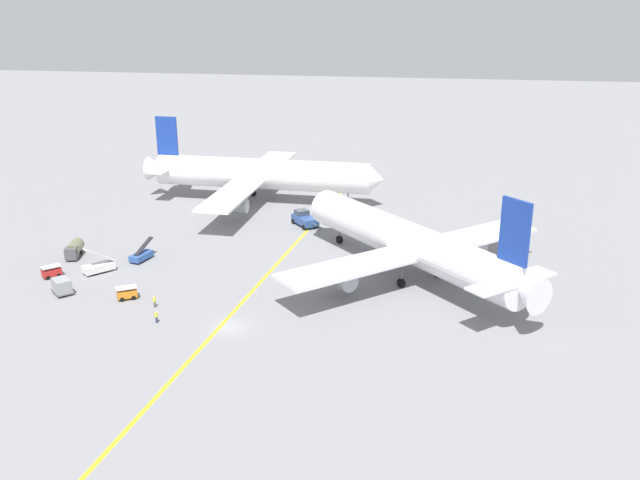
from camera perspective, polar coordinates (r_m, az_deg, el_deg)
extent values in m
plane|color=gray|center=(86.09, -7.42, -7.20)|extent=(600.00, 600.00, 0.00)
cube|color=yellow|center=(94.89, -5.92, -4.55)|extent=(9.93, 119.67, 0.01)
cylinder|color=white|center=(137.42, -4.79, 5.49)|extent=(43.24, 6.68, 5.99)
cone|color=white|center=(133.02, 4.72, 5.03)|extent=(2.89, 5.56, 5.52)
cone|color=white|center=(145.22, -13.42, 5.77)|extent=(3.68, 4.85, 4.80)
cube|color=white|center=(138.24, -5.64, 5.16)|extent=(7.17, 48.98, 0.44)
cube|color=white|center=(144.07, -12.53, 5.98)|extent=(3.41, 13.05, 0.28)
cube|color=#193899|center=(142.70, -12.60, 8.43)|extent=(4.41, 0.43, 7.75)
cylinder|color=#999EA3|center=(125.83, -6.97, 2.85)|extent=(4.24, 2.67, 2.60)
cylinder|color=#999EA3|center=(151.17, -3.75, 5.72)|extent=(4.24, 2.67, 2.60)
cylinder|color=slate|center=(142.41, -5.59, 4.35)|extent=(0.28, 0.28, 2.31)
cylinder|color=black|center=(142.71, -5.58, 3.90)|extent=(1.31, 0.57, 1.30)
cylinder|color=slate|center=(136.15, -6.41, 3.63)|extent=(0.28, 0.28, 2.31)
cylinder|color=black|center=(136.46, -6.40, 3.16)|extent=(1.31, 0.57, 1.30)
cylinder|color=slate|center=(134.73, 2.35, 3.57)|extent=(0.28, 0.28, 2.31)
cylinder|color=black|center=(135.05, 2.34, 3.09)|extent=(1.31, 0.57, 1.30)
cylinder|color=silver|center=(99.92, 7.22, -0.10)|extent=(33.46, 34.42, 5.70)
cone|color=silver|center=(116.90, 0.12, 2.92)|extent=(5.72, 5.66, 5.25)
cone|color=silver|center=(85.56, 16.86, -4.18)|extent=(5.78, 5.76, 4.56)
cube|color=silver|center=(98.71, 7.99, -0.90)|extent=(36.03, 35.04, 0.44)
cube|color=silver|center=(86.80, 15.65, -3.31)|extent=(11.58, 11.32, 0.28)
cube|color=#193899|center=(84.87, 15.87, 0.66)|extent=(3.31, 3.42, 7.96)
cylinder|color=#999EA3|center=(108.08, 12.51, -0.40)|extent=(4.79, 4.83, 2.60)
cylinder|color=#999EA3|center=(92.92, 1.80, -3.21)|extent=(4.79, 4.83, 2.60)
cylinder|color=slate|center=(96.89, 6.78, -2.99)|extent=(0.28, 0.28, 2.08)
cylinder|color=black|center=(97.29, 6.76, -3.55)|extent=(1.30, 1.32, 1.30)
cylinder|color=slate|center=(101.15, 9.74, -2.16)|extent=(0.28, 0.28, 2.08)
cylinder|color=black|center=(101.53, 9.71, -2.71)|extent=(1.30, 1.32, 1.30)
cylinder|color=slate|center=(113.70, 1.63, 0.53)|extent=(0.28, 0.28, 2.08)
cylinder|color=black|center=(114.04, 1.62, 0.04)|extent=(1.30, 1.32, 1.30)
cube|color=#2D4C8C|center=(122.94, -1.25, 1.69)|extent=(5.71, 6.08, 1.28)
cube|color=#333D47|center=(123.67, -1.53, 2.32)|extent=(2.97, 2.96, 0.90)
cylinder|color=#4C4C51|center=(119.20, -0.25, 1.19)|extent=(2.21, 2.58, 0.20)
sphere|color=orange|center=(123.48, -1.53, 2.60)|extent=(0.24, 0.24, 0.24)
cylinder|color=black|center=(124.25, -2.25, 1.56)|extent=(0.81, 0.88, 0.90)
cylinder|color=black|center=(125.45, -1.14, 1.75)|extent=(0.81, 0.88, 0.90)
cylinder|color=black|center=(120.81, -1.36, 1.05)|extent=(0.81, 0.88, 0.90)
cylinder|color=black|center=(122.05, -0.24, 1.25)|extent=(0.81, 0.88, 0.90)
cube|color=orange|center=(96.46, -15.74, -4.29)|extent=(3.00, 2.67, 1.00)
cube|color=#B2B2B7|center=(96.13, -15.79, -3.82)|extent=(3.15, 2.80, 0.12)
cylinder|color=black|center=(95.95, -16.11, -4.77)|extent=(0.61, 0.49, 0.60)
cylinder|color=black|center=(97.24, -16.21, -4.46)|extent=(0.61, 0.49, 0.60)
cylinder|color=black|center=(96.07, -15.22, -4.66)|extent=(0.61, 0.49, 0.60)
cylinder|color=black|center=(97.36, -15.33, -4.34)|extent=(0.61, 0.49, 0.60)
cylinder|color=#666B4C|center=(114.77, -19.69, -0.59)|extent=(2.95, 4.38, 2.00)
cube|color=#4C4C51|center=(113.02, -19.93, -1.03)|extent=(2.16, 2.19, 1.80)
cylinder|color=black|center=(114.26, -19.38, -1.23)|extent=(0.35, 0.63, 0.60)
cylinder|color=black|center=(114.64, -20.06, -1.25)|extent=(0.35, 0.63, 0.60)
cylinder|color=black|center=(115.62, -19.20, -0.98)|extent=(0.35, 0.63, 0.60)
cylinder|color=black|center=(116.00, -19.87, -0.99)|extent=(0.35, 0.63, 0.60)
cube|color=silver|center=(106.90, -17.91, -2.17)|extent=(4.38, 4.76, 1.00)
cube|color=silver|center=(106.36, -17.86, -1.18)|extent=(3.71, 4.13, 2.71)
cylinder|color=black|center=(106.21, -18.10, -2.62)|extent=(0.53, 0.59, 0.60)
cylinder|color=black|center=(107.43, -18.40, -2.41)|extent=(0.53, 0.59, 0.60)
cylinder|color=black|center=(106.73, -17.36, -2.44)|extent=(0.53, 0.59, 0.60)
cylinder|color=black|center=(107.94, -17.67, -2.23)|extent=(0.53, 0.59, 0.60)
cube|color=slate|center=(101.01, -20.60, -3.97)|extent=(3.85, 3.78, 0.25)
cube|color=gray|center=(100.67, -20.66, -3.49)|extent=(3.42, 3.36, 1.60)
cylinder|color=black|center=(100.55, -20.08, -4.09)|extent=(0.58, 0.55, 0.60)
cylinder|color=black|center=(100.22, -20.84, -4.26)|extent=(0.58, 0.55, 0.60)
cylinder|color=black|center=(101.90, -20.34, -3.82)|extent=(0.58, 0.55, 0.60)
cylinder|color=black|center=(101.56, -21.09, -3.99)|extent=(0.58, 0.55, 0.60)
cube|color=#2D5199|center=(109.92, -14.62, -1.29)|extent=(2.61, 4.29, 0.90)
cube|color=black|center=(110.06, -14.43, -0.50)|extent=(1.58, 4.28, 1.83)
cylinder|color=black|center=(111.03, -14.66, -1.34)|extent=(0.32, 0.63, 0.60)
cylinder|color=black|center=(110.22, -14.08, -1.44)|extent=(0.32, 0.63, 0.60)
cylinder|color=black|center=(109.93, -15.13, -1.59)|extent=(0.32, 0.63, 0.60)
cylinder|color=black|center=(109.11, -14.54, -1.69)|extent=(0.32, 0.63, 0.60)
cube|color=red|center=(107.38, -21.39, -2.49)|extent=(2.87, 2.93, 1.00)
cube|color=#B2B2B7|center=(107.09, -21.45, -2.07)|extent=(3.01, 3.07, 0.12)
cylinder|color=black|center=(106.75, -21.64, -2.94)|extent=(0.55, 0.58, 0.60)
cylinder|color=black|center=(108.03, -21.85, -2.71)|extent=(0.55, 0.58, 0.60)
cylinder|color=black|center=(107.09, -20.87, -2.77)|extent=(0.55, 0.58, 0.60)
cylinder|color=black|center=(108.36, -21.09, -2.54)|extent=(0.55, 0.58, 0.60)
cylinder|color=#4C4C51|center=(93.15, -13.56, -5.21)|extent=(0.28, 0.28, 0.80)
cylinder|color=#D1E02D|center=(92.88, -13.59, -4.83)|extent=(0.36, 0.36, 0.57)
sphere|color=tan|center=(92.72, -13.61, -4.61)|extent=(0.22, 0.22, 0.22)
cylinder|color=#F24C19|center=(93.07, -13.51, -4.69)|extent=(0.05, 0.05, 0.40)
cylinder|color=#2D3351|center=(88.77, -13.41, -6.46)|extent=(0.28, 0.28, 0.81)
cylinder|color=#D1E02D|center=(88.48, -13.45, -6.06)|extent=(0.36, 0.36, 0.57)
sphere|color=tan|center=(88.31, -13.47, -5.82)|extent=(0.22, 0.22, 0.22)
cylinder|color=#F24C19|center=(88.55, -13.63, -5.97)|extent=(0.05, 0.05, 0.40)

